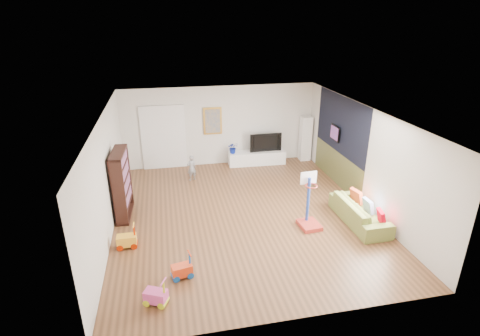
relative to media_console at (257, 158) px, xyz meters
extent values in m
cube|color=brown|center=(-1.22, -3.42, -0.23)|extent=(6.50, 7.50, 0.00)
cube|color=white|center=(-1.22, -3.42, 2.47)|extent=(6.50, 7.50, 0.00)
cube|color=silver|center=(-1.22, 0.33, 1.12)|extent=(6.50, 0.00, 2.70)
cube|color=silver|center=(-1.22, -7.17, 1.12)|extent=(6.50, 0.00, 2.70)
cube|color=white|center=(-4.47, -3.42, 1.12)|extent=(0.00, 7.50, 2.70)
cube|color=silver|center=(2.03, -3.42, 1.12)|extent=(0.00, 7.50, 2.70)
cube|color=black|center=(2.01, -2.02, 1.62)|extent=(0.01, 3.20, 1.70)
cube|color=brown|center=(2.01, -2.02, 0.27)|extent=(0.01, 3.20, 1.00)
cube|color=white|center=(-3.12, 0.29, 0.82)|extent=(1.45, 0.06, 2.10)
cube|color=gold|center=(-1.47, 0.29, 1.32)|extent=(0.62, 0.06, 0.92)
cube|color=#7F3F8C|center=(1.95, -1.82, 1.32)|extent=(0.04, 0.56, 0.46)
cube|color=white|center=(0.00, 0.00, 0.00)|extent=(1.98, 0.56, 0.46)
cube|color=white|center=(1.78, 0.08, 0.56)|extent=(0.39, 0.39, 1.59)
cube|color=black|center=(-4.23, -2.81, 0.64)|extent=(0.38, 1.21, 1.75)
imported|color=olive|center=(1.54, -4.40, 0.05)|extent=(0.78, 1.95, 0.57)
cube|color=#B73329|center=(0.24, -4.37, 0.47)|extent=(0.53, 0.62, 1.39)
cube|color=yellow|center=(-4.08, -4.36, 0.05)|extent=(0.42, 0.26, 0.57)
cube|color=red|center=(-2.94, -5.66, 0.04)|extent=(0.44, 0.32, 0.53)
cube|color=#DE4898|center=(-3.45, -6.31, 0.04)|extent=(0.46, 0.39, 0.53)
imported|color=gray|center=(-2.34, -0.94, 0.18)|extent=(0.35, 0.30, 0.82)
imported|color=black|center=(0.30, 0.06, 0.55)|extent=(1.11, 0.15, 0.64)
imported|color=#0A1E91|center=(-0.84, 0.00, 0.43)|extent=(0.37, 0.33, 0.40)
cube|color=#C20018|center=(1.75, -4.99, 0.22)|extent=(0.16, 0.36, 0.34)
cube|color=silver|center=(1.74, -4.42, 0.22)|extent=(0.11, 0.36, 0.36)
cube|color=#C54323|center=(1.71, -3.88, 0.22)|extent=(0.18, 0.39, 0.38)
camera|label=1|loc=(-3.05, -11.83, 4.60)|focal=28.00mm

